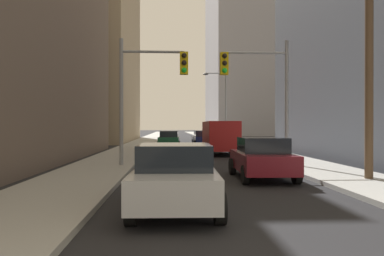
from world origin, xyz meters
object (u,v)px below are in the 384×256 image
at_px(sedan_maroon, 262,158).
at_px(traffic_signal_near_right, 258,82).
at_px(sedan_green, 169,139).
at_px(sedan_navy, 203,138).
at_px(cargo_van_red, 220,136).
at_px(sedan_silver, 175,177).
at_px(traffic_signal_near_left, 150,81).

bearing_deg(sedan_maroon, traffic_signal_near_right, 78.79).
bearing_deg(sedan_green, sedan_maroon, -80.84).
distance_m(sedan_navy, traffic_signal_near_right, 19.75).
bearing_deg(sedan_maroon, cargo_van_red, 89.75).
xyz_separation_m(cargo_van_red, sedan_maroon, (-0.05, -12.22, -0.52)).
distance_m(sedan_silver, traffic_signal_near_right, 10.62).
bearing_deg(traffic_signal_near_left, sedan_maroon, -43.99).
xyz_separation_m(sedan_green, traffic_signal_near_right, (4.27, -17.26, 3.25)).
xyz_separation_m(cargo_van_red, sedan_navy, (-0.22, 11.37, -0.52)).
bearing_deg(sedan_navy, traffic_signal_near_right, -87.10).
relative_size(sedan_green, traffic_signal_near_left, 0.71).
bearing_deg(traffic_signal_near_right, traffic_signal_near_left, -180.00).
distance_m(cargo_van_red, sedan_silver, 17.67).
height_order(sedan_silver, sedan_green, same).
height_order(cargo_van_red, sedan_green, cargo_van_red).
distance_m(sedan_navy, traffic_signal_near_left, 20.15).
xyz_separation_m(sedan_silver, sedan_maroon, (3.24, 5.14, 0.00)).
height_order(cargo_van_red, sedan_maroon, cargo_van_red).
height_order(sedan_maroon, sedan_navy, same).
bearing_deg(traffic_signal_near_right, sedan_navy, 92.90).
xyz_separation_m(sedan_maroon, traffic_signal_near_right, (0.82, 4.13, 3.25)).
bearing_deg(cargo_van_red, sedan_navy, 91.11).
xyz_separation_m(sedan_maroon, traffic_signal_near_left, (-4.27, 4.13, 3.24)).
height_order(sedan_green, traffic_signal_near_right, traffic_signal_near_right).
xyz_separation_m(sedan_maroon, sedan_navy, (-0.17, 23.59, 0.00)).
relative_size(sedan_silver, traffic_signal_near_left, 0.71).
bearing_deg(sedan_silver, sedan_maroon, 57.77).
distance_m(sedan_green, traffic_signal_near_left, 17.58).
bearing_deg(sedan_navy, sedan_maroon, -89.59).
distance_m(sedan_maroon, traffic_signal_near_right, 5.31).
xyz_separation_m(sedan_maroon, sedan_green, (-3.45, 21.38, 0.00)).
xyz_separation_m(cargo_van_red, traffic_signal_near_right, (0.76, -8.09, 2.73)).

